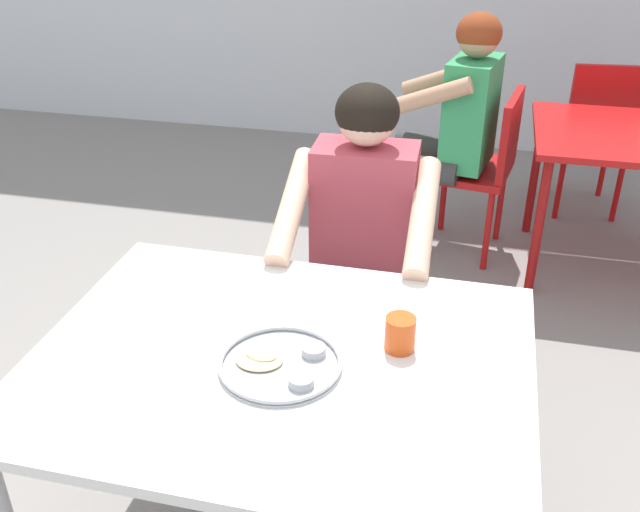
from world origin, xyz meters
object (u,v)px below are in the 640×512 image
chair_red_far (596,129)px  chair_foreground (367,263)px  diner_foreground (359,234)px  table_foreground (281,377)px  patron_background (451,116)px  table_background_red (622,151)px  thali_tray (281,363)px  drinking_cup (400,333)px  chair_red_left (485,161)px

chair_red_far → chair_foreground: bearing=-119.3°
diner_foreground → chair_red_far: diner_foreground is taller
chair_red_far → table_foreground: bearing=-111.0°
diner_foreground → patron_background: patron_background is taller
table_background_red → chair_red_far: (-0.04, 0.65, -0.11)m
thali_tray → diner_foreground: bearing=86.4°
table_background_red → patron_background: size_ratio=0.67×
thali_tray → drinking_cup: bearing=27.7°
table_foreground → thali_tray: size_ratio=4.06×
thali_tray → chair_foreground: (0.04, 0.98, -0.26)m
chair_red_left → patron_background: 0.29m
drinking_cup → diner_foreground: size_ratio=0.08×
table_background_red → patron_background: patron_background is taller
diner_foreground → table_foreground: bearing=-94.9°
drinking_cup → patron_background: 1.92m
drinking_cup → chair_foreground: drinking_cup is taller
chair_foreground → diner_foreground: diner_foreground is taller
diner_foreground → chair_red_left: 1.39m
thali_tray → table_background_red: size_ratio=0.37×
patron_background → table_foreground: bearing=-97.4°
drinking_cup → table_background_red: bearing=67.8°
chair_red_far → drinking_cup: bearing=-106.1°
chair_red_far → patron_background: size_ratio=0.73×
chair_red_far → patron_background: bearing=-140.1°
chair_red_far → table_background_red: bearing=-86.7°
table_foreground → chair_foreground: 0.96m
patron_background → drinking_cup: bearing=-89.5°
drinking_cup → chair_foreground: 0.92m
table_background_red → patron_background: bearing=178.8°
drinking_cup → table_background_red: size_ratio=0.11×
table_background_red → chair_red_left: bearing=176.4°
table_foreground → chair_red_left: 2.09m
chair_red_far → thali_tray: bearing=-110.4°
table_foreground → table_background_red: bearing=62.2°
diner_foreground → chair_red_far: size_ratio=1.35×
chair_red_far → chair_red_left: bearing=-133.2°
table_foreground → chair_red_far: bearing=69.0°
table_foreground → diner_foreground: diner_foreground is taller
drinking_cup → patron_background: bearing=90.5°
table_foreground → chair_red_far: 2.84m
chair_red_left → chair_red_far: 0.83m
chair_foreground → chair_red_far: (0.96, 1.70, 0.02)m
diner_foreground → table_background_red: diner_foreground is taller
table_foreground → chair_red_left: bearing=77.7°
table_foreground → thali_tray: bearing=-70.4°
chair_foreground → chair_red_far: size_ratio=0.93×
thali_tray → chair_red_far: chair_red_far is taller
table_background_red → chair_red_far: 0.66m
drinking_cup → diner_foreground: (-0.22, 0.62, -0.07)m
chair_foreground → chair_red_far: bearing=60.7°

